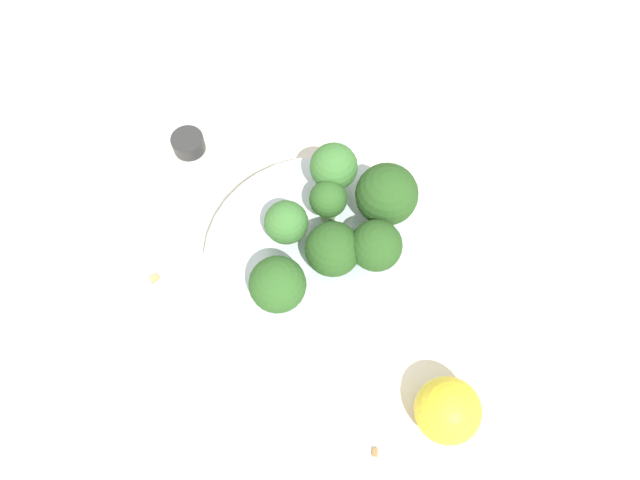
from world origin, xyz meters
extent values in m
plane|color=beige|center=(0.00, 0.00, 0.00)|extent=(3.00, 3.00, 0.00)
cylinder|color=silver|center=(0.00, 0.00, 0.02)|extent=(0.21, 0.21, 0.03)
cylinder|color=#84AD66|center=(0.04, 0.02, 0.05)|extent=(0.01, 0.01, 0.03)
sphere|color=#28511E|center=(0.04, 0.02, 0.07)|extent=(0.04, 0.04, 0.04)
cylinder|color=#8EB770|center=(-0.03, 0.07, 0.05)|extent=(0.02, 0.02, 0.03)
sphere|color=#3D7533|center=(-0.03, 0.07, 0.07)|extent=(0.04, 0.04, 0.04)
cylinder|color=#84AD66|center=(-0.02, 0.04, 0.05)|extent=(0.02, 0.02, 0.03)
sphere|color=#2D5B23|center=(-0.02, 0.04, 0.06)|extent=(0.03, 0.03, 0.03)
cylinder|color=#7A9E5B|center=(0.01, 0.00, 0.04)|extent=(0.02, 0.02, 0.02)
sphere|color=#28511E|center=(0.01, 0.00, 0.06)|extent=(0.05, 0.05, 0.05)
cylinder|color=#8EB770|center=(-0.01, -0.05, 0.04)|extent=(0.03, 0.03, 0.02)
sphere|color=#2D5B23|center=(-0.01, -0.05, 0.06)|extent=(0.05, 0.05, 0.05)
cylinder|color=#84AD66|center=(-0.04, 0.00, 0.04)|extent=(0.02, 0.02, 0.02)
sphere|color=#3D7533|center=(-0.04, 0.00, 0.06)|extent=(0.04, 0.04, 0.04)
cylinder|color=#8EB770|center=(0.03, 0.07, 0.05)|extent=(0.02, 0.02, 0.03)
sphere|color=#28511E|center=(0.03, 0.07, 0.07)|extent=(0.06, 0.06, 0.06)
cylinder|color=silver|center=(-0.16, 0.02, 0.03)|extent=(0.03, 0.03, 0.06)
cylinder|color=#2D2D2D|center=(-0.16, 0.02, 0.06)|extent=(0.03, 0.03, 0.02)
sphere|color=yellow|center=(0.16, -0.06, 0.03)|extent=(0.05, 0.05, 0.05)
cube|color=olive|center=(0.13, -0.11, 0.00)|extent=(0.01, 0.01, 0.01)
cube|color=tan|center=(-0.12, -0.09, 0.00)|extent=(0.01, 0.01, 0.01)
camera|label=1|loc=(0.12, -0.19, 0.54)|focal=35.00mm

